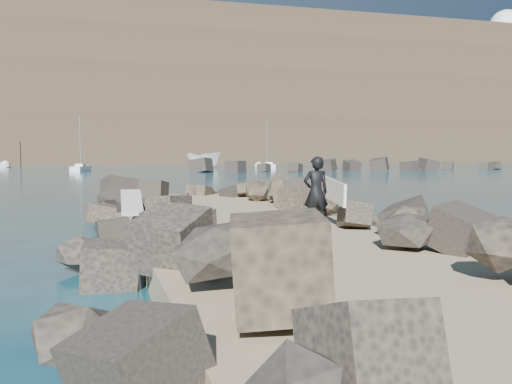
% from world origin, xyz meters
% --- Properties ---
extents(ground, '(800.00, 800.00, 0.00)m').
position_xyz_m(ground, '(0.00, 0.00, 0.00)').
color(ground, '#0F384C').
rests_on(ground, ground).
extents(jetty, '(6.00, 26.00, 0.60)m').
position_xyz_m(jetty, '(0.00, -2.00, 0.30)').
color(jetty, '#8C7759').
rests_on(jetty, ground).
extents(riprap_left, '(2.60, 22.00, 1.00)m').
position_xyz_m(riprap_left, '(-2.90, -1.50, 0.50)').
color(riprap_left, '#262421').
rests_on(riprap_left, ground).
extents(riprap_right, '(2.60, 22.00, 1.00)m').
position_xyz_m(riprap_right, '(2.90, -1.50, 0.50)').
color(riprap_right, black).
rests_on(riprap_right, ground).
extents(breakwater_secondary, '(52.00, 4.00, 1.20)m').
position_xyz_m(breakwater_secondary, '(35.00, 55.00, 0.60)').
color(breakwater_secondary, black).
rests_on(breakwater_secondary, ground).
extents(headland, '(360.00, 140.00, 32.00)m').
position_xyz_m(headland, '(10.00, 160.00, 16.00)').
color(headland, '#2D4919').
rests_on(headland, ground).
extents(surfboard_resting, '(0.64, 2.23, 0.07)m').
position_xyz_m(surfboard_resting, '(-2.93, 0.99, 1.04)').
color(surfboard_resting, beige).
rests_on(surfboard_resting, riprap_left).
extents(boat_imported, '(6.14, 6.75, 2.57)m').
position_xyz_m(boat_imported, '(12.91, 74.29, 1.29)').
color(boat_imported, silver).
rests_on(boat_imported, ground).
extents(surfer_with_board, '(0.97, 2.21, 1.79)m').
position_xyz_m(surfer_with_board, '(1.49, -1.45, 1.50)').
color(surfer_with_board, black).
rests_on(surfer_with_board, jetty).
extents(radome, '(10.58, 10.58, 16.74)m').
position_xyz_m(radome, '(126.37, 144.66, 41.73)').
color(radome, silver).
rests_on(radome, headland).
extents(sailboat_d, '(1.81, 6.15, 7.42)m').
position_xyz_m(sailboat_d, '(22.06, 69.97, 0.35)').
color(sailboat_d, white).
rests_on(sailboat_d, ground).
extents(sailboat_b, '(2.68, 6.26, 7.47)m').
position_xyz_m(sailboat_b, '(-5.55, 64.49, 0.35)').
color(sailboat_b, white).
rests_on(sailboat_b, ground).
extents(headland_buildings, '(137.50, 30.50, 5.00)m').
position_xyz_m(headland_buildings, '(16.81, 152.19, 33.97)').
color(headland_buildings, white).
rests_on(headland_buildings, headland).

